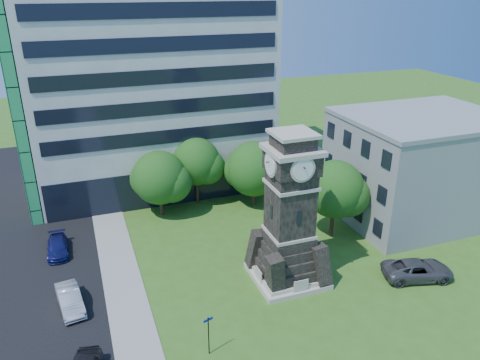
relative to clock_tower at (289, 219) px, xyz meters
name	(u,v)px	position (x,y,z in m)	size (l,w,h in m)	color
ground	(262,300)	(-3.00, -2.00, -5.28)	(160.00, 160.00, 0.00)	#39601B
sidewalk	(124,288)	(-12.50, 3.00, -5.25)	(3.00, 70.00, 0.06)	gray
street	(4,313)	(-21.00, 3.00, -5.27)	(14.00, 80.00, 0.02)	black
clock_tower	(289,219)	(0.00, 0.00, 0.00)	(5.40, 5.40, 12.22)	#BAB0A2
office_tall	(146,59)	(-6.20, 23.84, 8.94)	(26.20, 15.11, 28.60)	silver
office_low	(418,166)	(16.97, 6.00, -0.07)	(15.20, 12.20, 10.40)	gray
car_street_mid	(70,299)	(-16.42, 2.01, -4.57)	(1.51, 4.33, 1.43)	#ADAEB4
car_street_north	(58,247)	(-17.24, 10.27, -4.66)	(1.74, 4.27, 1.24)	#131654
car_east_lot	(418,270)	(9.79, -3.60, -4.51)	(2.57, 5.57, 1.55)	#4A494E
park_bench	(303,282)	(0.66, -1.60, -4.77)	(1.88, 0.50, 0.97)	black
street_sign	(208,331)	(-8.25, -5.88, -3.49)	(0.68, 0.07, 2.85)	black
tree_nw	(160,179)	(-7.16, 14.51, -1.35)	(5.94, 5.40, 6.79)	#332114
tree_nc	(197,163)	(-2.94, 16.12, -0.78)	(5.55, 5.04, 7.21)	#332114
tree_ne	(255,170)	(2.54, 13.48, -1.35)	(6.33, 5.75, 6.97)	#332114
tree_east	(335,191)	(6.88, 4.74, -0.69)	(5.83, 5.30, 7.43)	#332114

